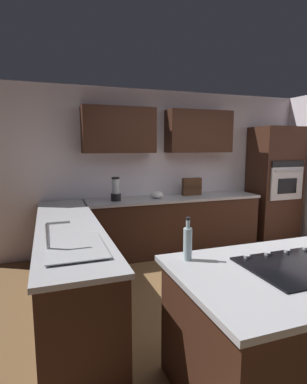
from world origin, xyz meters
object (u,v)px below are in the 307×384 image
(sink_unit, at_px, (74,246))
(blender, at_px, (116,191))
(oil_bottle, at_px, (188,243))
(wall_oven, at_px, (274,185))
(cooktop, at_px, (301,265))
(spice_rack, at_px, (192,187))
(mixing_bowl, at_px, (157,195))

(sink_unit, height_order, blender, blender)
(blender, relative_size, oil_bottle, 1.13)
(wall_oven, xyz_separation_m, oil_bottle, (2.93, 2.53, 0.01))
(blender, bearing_deg, sink_unit, 68.68)
(wall_oven, xyz_separation_m, cooktop, (2.26, 2.90, -0.11))
(sink_unit, height_order, spice_rack, spice_rack)
(wall_oven, distance_m, oil_bottle, 3.87)
(mixing_bowl, bearing_deg, blender, 0.00)
(mixing_bowl, xyz_separation_m, oil_bottle, (0.68, 2.52, 0.07))
(blender, height_order, mixing_bowl, blender)
(sink_unit, height_order, cooktop, sink_unit)
(oil_bottle, bearing_deg, sink_unit, -35.00)
(cooktop, bearing_deg, spice_rack, -102.46)
(sink_unit, bearing_deg, cooktop, 147.98)
(blender, relative_size, mixing_bowl, 1.74)
(spice_rack, height_order, oil_bottle, oil_bottle)
(sink_unit, relative_size, spice_rack, 2.18)
(wall_oven, distance_m, blender, 2.90)
(cooktop, distance_m, oil_bottle, 0.77)
(cooktop, relative_size, spice_rack, 2.37)
(sink_unit, bearing_deg, oil_bottle, 145.00)
(sink_unit, relative_size, blender, 1.98)
(wall_oven, distance_m, mixing_bowl, 2.25)
(wall_oven, bearing_deg, blender, 0.28)
(spice_rack, xyz_separation_m, oil_bottle, (1.33, 2.62, -0.02))
(sink_unit, relative_size, oil_bottle, 2.24)
(mixing_bowl, bearing_deg, sink_unit, 54.39)
(mixing_bowl, bearing_deg, oil_bottle, 74.86)
(blender, height_order, spice_rack, blender)
(cooktop, height_order, spice_rack, spice_rack)
(oil_bottle, bearing_deg, blender, -90.71)
(mixing_bowl, bearing_deg, wall_oven, -179.64)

